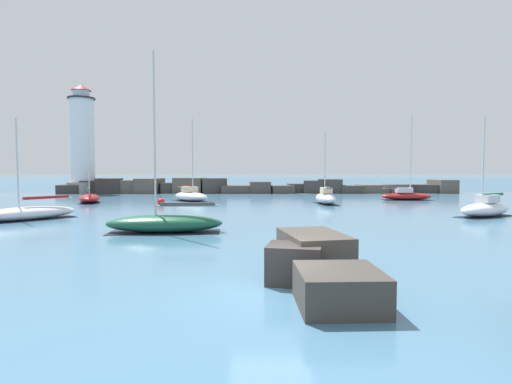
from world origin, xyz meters
TOP-DOWN VIEW (x-y plane):
  - ground_plane at (0.00, 0.00)m, footprint 600.00×600.00m
  - open_sea_beyond at (0.00, 113.98)m, footprint 400.00×116.00m
  - breakwater_jetty at (-1.22, 53.76)m, footprint 64.96×6.15m
  - lighthouse at (-27.54, 54.24)m, footprint 5.03×5.03m
  - foreground_rocks at (4.60, -1.14)m, footprint 10.33×10.82m
  - sailboat_moored_0 at (-5.74, 12.41)m, footprint 7.14×2.47m
  - sailboat_moored_1 at (-17.45, 18.69)m, footprint 6.50×6.62m
  - sailboat_moored_2 at (-7.53, 36.66)m, footprint 5.84×6.45m
  - sailboat_moored_3 at (8.09, 32.24)m, footprint 2.10×5.56m
  - sailboat_moored_4 at (-18.98, 34.68)m, footprint 3.77×5.71m
  - sailboat_moored_5 at (19.38, 37.70)m, footprint 6.33×2.55m
  - sailboat_moored_6 at (18.80, 20.09)m, footprint 6.10×4.69m
  - mooring_buoy_orange_near at (-9.93, 31.05)m, footprint 0.77×0.77m

SIDE VIEW (x-z plane):
  - ground_plane at x=0.00m, z-range 0.00..0.00m
  - open_sea_beyond at x=0.00m, z-range 0.00..0.01m
  - mooring_buoy_orange_near at x=-9.93m, z-range -0.10..0.87m
  - sailboat_moored_4 at x=-18.98m, z-range -3.21..4.26m
  - sailboat_moored_1 at x=-17.45m, z-range -3.31..4.36m
  - sailboat_moored_0 at x=-5.74m, z-range -4.88..6.04m
  - sailboat_moored_5 at x=19.38m, z-range -4.75..5.93m
  - sailboat_moored_6 at x=18.80m, z-range -3.35..4.68m
  - foreground_rocks at x=4.60m, z-range -0.07..1.41m
  - sailboat_moored_2 at x=-7.53m, z-range -4.29..5.63m
  - sailboat_moored_3 at x=8.09m, z-range -3.29..4.70m
  - breakwater_jetty at x=-1.22m, z-range -0.28..2.21m
  - lighthouse at x=-27.54m, z-range -0.96..16.61m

